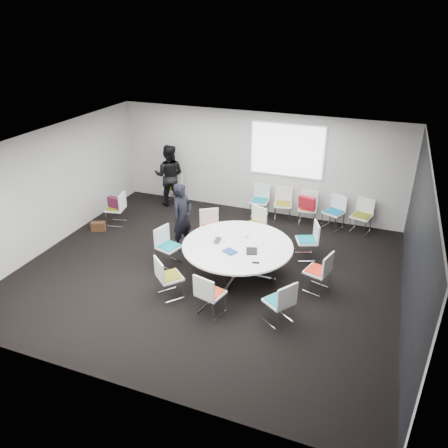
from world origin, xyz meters
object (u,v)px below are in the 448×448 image
(chair_back_d, at_px, (333,218))
(laptop, at_px, (219,241))
(chair_ring_a, at_px, (317,278))
(chair_back_c, at_px, (307,214))
(chair_ring_b, at_px, (307,247))
(chair_ring_f, at_px, (170,284))
(chair_spare_left, at_px, (117,215))
(person_main, at_px, (182,217))
(chair_ring_g, at_px, (210,301))
(chair_ring_c, at_px, (254,231))
(chair_ring_e, at_px, (169,253))
(chair_back_e, at_px, (361,222))
(maroon_bag, at_px, (115,203))
(chair_back_b, at_px, (283,210))
(chair_back_a, at_px, (259,207))
(chair_ring_h, at_px, (279,309))
(brown_bag, at_px, (98,226))
(conference_table, at_px, (237,252))
(cup, at_px, (247,236))
(person_back, at_px, (169,175))
(chair_ring_d, at_px, (211,235))
(chair_person_back, at_px, (173,194))

(chair_back_d, bearing_deg, laptop, 80.32)
(chair_ring_a, distance_m, chair_back_c, 3.11)
(chair_ring_b, bearing_deg, chair_back_d, -33.54)
(chair_ring_f, height_order, chair_spare_left, same)
(chair_ring_f, distance_m, person_main, 2.06)
(chair_ring_f, height_order, chair_ring_g, same)
(chair_ring_c, distance_m, chair_ring_e, 2.24)
(chair_back_e, distance_m, maroon_bag, 6.40)
(chair_back_b, height_order, chair_back_d, same)
(chair_back_e, bearing_deg, chair_back_a, 15.39)
(chair_ring_b, bearing_deg, chair_back_c, -11.90)
(chair_ring_b, height_order, person_main, person_main)
(chair_ring_h, distance_m, brown_bag, 5.64)
(chair_back_a, bearing_deg, chair_ring_g, 94.27)
(chair_back_b, relative_size, brown_bag, 2.44)
(chair_ring_e, distance_m, chair_back_d, 4.48)
(chair_back_a, bearing_deg, chair_spare_left, 27.83)
(chair_ring_a, distance_m, chair_ring_h, 1.35)
(brown_bag, bearing_deg, chair_ring_e, -18.50)
(chair_ring_a, height_order, person_main, person_main)
(chair_ring_f, relative_size, chair_back_d, 1.00)
(chair_ring_b, xyz_separation_m, chair_ring_c, (-1.37, 0.32, 0.00))
(chair_spare_left, height_order, person_main, person_main)
(chair_ring_e, xyz_separation_m, chair_back_b, (1.79, 3.22, 0.00))
(chair_back_b, bearing_deg, conference_table, 74.74)
(chair_back_d, distance_m, person_main, 4.01)
(person_main, bearing_deg, conference_table, -95.96)
(chair_back_b, bearing_deg, cup, 75.97)
(chair_spare_left, height_order, person_back, person_back)
(chair_ring_f, height_order, chair_back_c, same)
(chair_back_a, height_order, chair_back_e, same)
(chair_ring_d, relative_size, chair_ring_h, 1.00)
(chair_ring_d, relative_size, chair_back_e, 1.00)
(chair_ring_h, xyz_separation_m, chair_back_e, (1.05, 4.28, 0.00))
(cup, bearing_deg, brown_bag, 175.25)
(chair_ring_c, relative_size, person_back, 0.49)
(conference_table, bearing_deg, chair_back_d, 62.21)
(chair_ring_a, height_order, chair_ring_h, same)
(chair_ring_f, relative_size, brown_bag, 2.44)
(chair_ring_a, height_order, chair_ring_g, same)
(chair_back_c, bearing_deg, chair_ring_h, 90.19)
(chair_ring_a, bearing_deg, chair_back_e, 5.78)
(brown_bag, bearing_deg, chair_ring_g, -28.02)
(chair_ring_g, xyz_separation_m, brown_bag, (-4.04, 2.15, -0.16))
(chair_ring_a, relative_size, chair_ring_c, 1.00)
(chair_ring_f, height_order, chair_back_b, same)
(brown_bag, bearing_deg, chair_spare_left, 65.09)
(chair_ring_h, relative_size, laptop, 3.04)
(chair_ring_f, height_order, chair_person_back, same)
(person_main, relative_size, brown_bag, 4.54)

